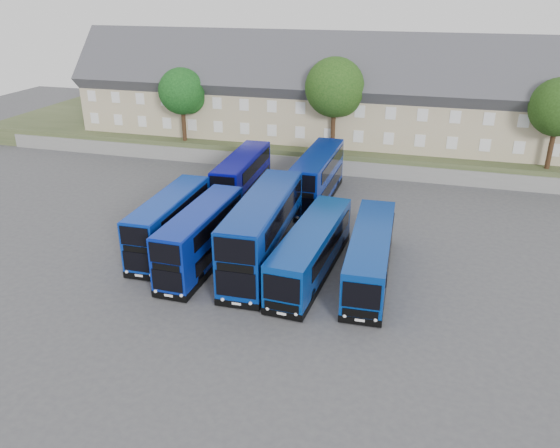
{
  "coord_description": "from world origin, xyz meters",
  "views": [
    {
      "loc": [
        11.43,
        -27.51,
        17.42
      ],
      "look_at": [
        2.06,
        5.78,
        2.2
      ],
      "focal_mm": 35.0,
      "sensor_mm": 36.0,
      "label": 1
    }
  ],
  "objects_px": {
    "dd_front_mid": "(201,238)",
    "coach_east_a": "(311,251)",
    "dd_front_left": "(170,224)",
    "tree_west": "(183,93)",
    "tree_mid": "(336,90)",
    "tree_east": "(560,109)"
  },
  "relations": [
    {
      "from": "coach_east_a",
      "to": "tree_mid",
      "type": "xyz_separation_m",
      "value": [
        -2.67,
        22.12,
        6.49
      ]
    },
    {
      "from": "dd_front_left",
      "to": "coach_east_a",
      "type": "height_order",
      "value": "dd_front_left"
    },
    {
      "from": "dd_front_left",
      "to": "tree_west",
      "type": "bearing_deg",
      "value": 110.61
    },
    {
      "from": "tree_west",
      "to": "tree_east",
      "type": "height_order",
      "value": "tree_east"
    },
    {
      "from": "dd_front_left",
      "to": "tree_east",
      "type": "bearing_deg",
      "value": 35.84
    },
    {
      "from": "dd_front_left",
      "to": "tree_east",
      "type": "xyz_separation_m",
      "value": [
        27.75,
        20.81,
        5.47
      ]
    },
    {
      "from": "tree_west",
      "to": "tree_mid",
      "type": "height_order",
      "value": "tree_mid"
    },
    {
      "from": "dd_front_left",
      "to": "tree_mid",
      "type": "xyz_separation_m",
      "value": [
        7.75,
        21.31,
        6.15
      ]
    },
    {
      "from": "dd_front_left",
      "to": "tree_mid",
      "type": "relative_size",
      "value": 1.08
    },
    {
      "from": "tree_mid",
      "to": "tree_east",
      "type": "distance_m",
      "value": 20.02
    },
    {
      "from": "dd_front_left",
      "to": "tree_west",
      "type": "distance_m",
      "value": 22.96
    },
    {
      "from": "coach_east_a",
      "to": "dd_front_left",
      "type": "bearing_deg",
      "value": 179.3
    },
    {
      "from": "coach_east_a",
      "to": "tree_west",
      "type": "bearing_deg",
      "value": 134.59
    },
    {
      "from": "coach_east_a",
      "to": "tree_east",
      "type": "height_order",
      "value": "tree_east"
    },
    {
      "from": "dd_front_mid",
      "to": "coach_east_a",
      "type": "relative_size",
      "value": 0.84
    },
    {
      "from": "dd_front_mid",
      "to": "tree_east",
      "type": "xyz_separation_m",
      "value": [
        24.64,
        22.46,
        5.45
      ]
    },
    {
      "from": "dd_front_mid",
      "to": "tree_west",
      "type": "relative_size",
      "value": 1.31
    },
    {
      "from": "dd_front_mid",
      "to": "coach_east_a",
      "type": "xyz_separation_m",
      "value": [
        7.32,
        0.84,
        -0.36
      ]
    },
    {
      "from": "tree_west",
      "to": "tree_mid",
      "type": "bearing_deg",
      "value": 1.79
    },
    {
      "from": "tree_mid",
      "to": "tree_east",
      "type": "relative_size",
      "value": 1.12
    },
    {
      "from": "dd_front_mid",
      "to": "tree_west",
      "type": "distance_m",
      "value": 25.68
    },
    {
      "from": "tree_east",
      "to": "dd_front_left",
      "type": "bearing_deg",
      "value": -143.14
    }
  ]
}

